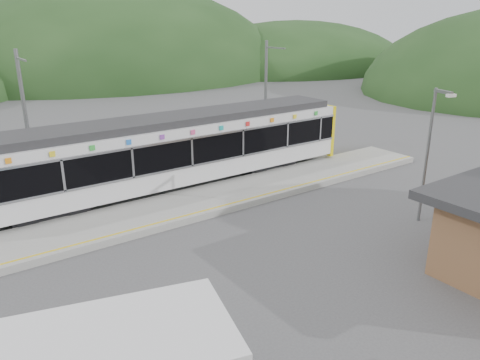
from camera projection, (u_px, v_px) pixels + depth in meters
ground at (261, 223)px, 19.86m from camera, size 120.00×120.00×0.00m
hills at (289, 167)px, 27.33m from camera, size 146.00×149.00×26.00m
platform at (219, 197)px, 22.35m from camera, size 26.00×3.20×0.30m
yellow_line at (234, 203)px, 21.30m from camera, size 26.00×0.10×0.01m
train at (168, 150)px, 23.14m from camera, size 20.44×3.01×3.74m
catenary_mast_west at (27, 124)px, 21.40m from camera, size 0.18×1.80×7.00m
catenary_mast_east at (266, 96)px, 29.09m from camera, size 0.18×1.80×7.00m
lamp_post at (431, 145)px, 18.97m from camera, size 0.40×1.05×5.67m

